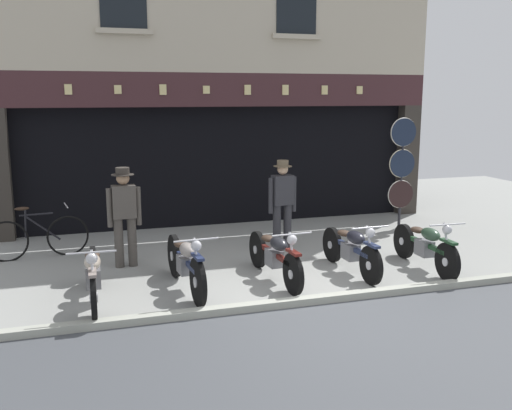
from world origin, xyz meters
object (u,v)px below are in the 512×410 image
object	(u,v)px
motorcycle_right	(425,245)
advert_board_far	(62,144)
motorcycle_center_left	(186,262)
tyre_sign_pole	(402,165)
motorcycle_left	(93,274)
advert_board_near	(116,142)
leaning_bicycle	(37,237)
salesman_left	(124,212)
motorcycle_center	(275,255)
motorcycle_center_right	(351,248)
shopkeeper_center	(282,200)

from	to	relation	value
motorcycle_right	advert_board_far	world-z (taller)	advert_board_far
motorcycle_center_left	advert_board_far	world-z (taller)	advert_board_far
tyre_sign_pole	motorcycle_left	bearing A→B (deg)	-156.83
advert_board_far	advert_board_near	bearing A→B (deg)	0.00
motorcycle_center_left	advert_board_far	distance (m)	4.81
leaning_bicycle	advert_board_far	bearing A→B (deg)	157.78
motorcycle_right	salesman_left	world-z (taller)	salesman_left
advert_board_near	advert_board_far	xyz separation A→B (m)	(-1.07, -0.00, -0.01)
advert_board_near	salesman_left	bearing A→B (deg)	-91.98
motorcycle_center	salesman_left	xyz separation A→B (m)	(-2.15, 1.45, 0.53)
motorcycle_left	advert_board_far	size ratio (longest dim) A/B	2.14
motorcycle_center_right	motorcycle_center_left	bearing A→B (deg)	-0.90
motorcycle_center	shopkeeper_center	size ratio (longest dim) A/B	1.23
motorcycle_center_left	motorcycle_center	world-z (taller)	motorcycle_center_left
motorcycle_left	advert_board_near	xyz separation A→B (m)	(0.67, 4.39, 1.46)
motorcycle_right	advert_board_far	xyz separation A→B (m)	(-5.70, 4.39, 1.46)
tyre_sign_pole	advert_board_far	xyz separation A→B (m)	(-6.89, 1.62, 0.49)
motorcycle_right	leaning_bicycle	world-z (taller)	leaning_bicycle
tyre_sign_pole	advert_board_near	xyz separation A→B (m)	(-5.82, 1.62, 0.50)
motorcycle_center_left	tyre_sign_pole	bearing A→B (deg)	-156.70
motorcycle_right	shopkeeper_center	bearing A→B (deg)	-44.73
motorcycle_left	shopkeeper_center	size ratio (longest dim) A/B	1.20
tyre_sign_pole	advert_board_far	bearing A→B (deg)	166.81
motorcycle_left	motorcycle_center_right	xyz separation A→B (m)	(4.03, 0.18, -0.01)
motorcycle_center_right	advert_board_near	size ratio (longest dim) A/B	1.92
motorcycle_left	motorcycle_center_left	xyz separation A→B (m)	(1.32, 0.14, 0.02)
motorcycle_center_right	motorcycle_right	xyz separation A→B (m)	(1.26, -0.17, 0.00)
motorcycle_right	shopkeeper_center	distance (m)	2.70
advert_board_near	motorcycle_center	bearing A→B (deg)	-64.05
tyre_sign_pole	advert_board_far	world-z (taller)	tyre_sign_pole
motorcycle_left	salesman_left	bearing A→B (deg)	-107.83
motorcycle_right	shopkeeper_center	xyz separation A→B (m)	(-1.82, 1.94, 0.51)
salesman_left	shopkeeper_center	size ratio (longest dim) A/B	1.01
motorcycle_left	advert_board_far	distance (m)	4.65
salesman_left	leaning_bicycle	xyz separation A→B (m)	(-1.45, 0.99, -0.55)
motorcycle_center	motorcycle_right	size ratio (longest dim) A/B	1.06
motorcycle_center_right	motorcycle_right	world-z (taller)	motorcycle_right
motorcycle_center_left	shopkeeper_center	xyz separation A→B (m)	(2.16, 1.81, 0.49)
advert_board_far	leaning_bicycle	size ratio (longest dim) A/B	0.54
motorcycle_left	salesman_left	world-z (taller)	salesman_left
advert_board_near	leaning_bicycle	size ratio (longest dim) A/B	0.57
motorcycle_center	motorcycle_center_right	size ratio (longest dim) A/B	1.08
salesman_left	advert_board_far	distance (m)	3.08
motorcycle_center	leaning_bicycle	distance (m)	4.34
motorcycle_center_left	advert_board_far	size ratio (longest dim) A/B	2.21
motorcycle_right	leaning_bicycle	distance (m)	6.70
motorcycle_center_left	motorcycle_center	bearing A→B (deg)	178.05
motorcycle_right	tyre_sign_pole	distance (m)	3.17
motorcycle_left	salesman_left	size ratio (longest dim) A/B	1.20
motorcycle_center_right	salesman_left	world-z (taller)	salesman_left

